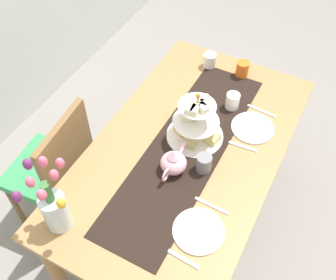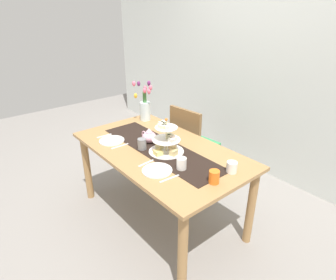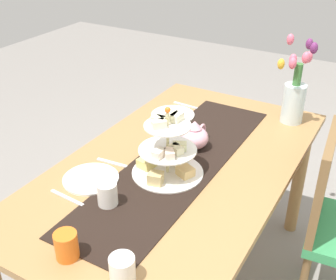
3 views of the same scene
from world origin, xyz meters
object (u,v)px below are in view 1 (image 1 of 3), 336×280
knife_left (212,206)px  fork_right (243,147)px  teapot (173,163)px  dinner_plate_left (198,231)px  knife_right (262,111)px  chair_left (56,168)px  dining_table (186,161)px  tiered_cake_stand (196,123)px  tulip_vase (53,206)px  cream_jug (210,60)px  mug_grey (204,163)px  mug_white_text (233,101)px  fork_left (184,259)px  dinner_plate_right (253,128)px  mug_orange (242,69)px

knife_left → fork_right: bearing=0.0°
teapot → dinner_plate_left: size_ratio=1.04×
teapot → knife_right: size_ratio=1.40×
teapot → knife_left: 0.28m
chair_left → dining_table: bearing=-66.6°
dinner_plate_left → chair_left: bearing=83.8°
teapot → tiered_cake_stand: bearing=-0.5°
dinner_plate_left → fork_right: bearing=0.0°
tulip_vase → knife_right: size_ratio=2.52×
cream_jug → knife_left: 1.00m
teapot → mug_grey: size_ratio=2.51×
tiered_cake_stand → teapot: 0.25m
dining_table → mug_grey: size_ratio=16.97×
chair_left → knife_right: chair_left is taller
tiered_cake_stand → mug_white_text: size_ratio=3.20×
tiered_cake_stand → cream_jug: size_ratio=3.58×
dining_table → fork_left: size_ratio=10.75×
dinner_plate_right → teapot: bearing=150.5°
fork_right → mug_white_text: 0.29m
dinner_plate_left → mug_orange: bearing=11.2°
chair_left → teapot: bearing=-78.2°
chair_left → cream_jug: (0.95, -0.52, 0.29)m
cream_jug → mug_orange: (0.01, -0.21, 0.01)m
tulip_vase → knife_left: size_ratio=2.52×
tulip_vase → cream_jug: size_ratio=5.04×
tiered_cake_stand → fork_left: size_ratio=2.03×
mug_grey → mug_white_text: (0.47, 0.04, -0.00)m
knife_right → fork_left: bearing=180.0°
knife_right → dining_table: bearing=150.0°
mug_grey → fork_left: bearing=-165.2°
teapot → fork_left: bearing=-147.2°
tiered_cake_stand → mug_white_text: (0.29, -0.09, -0.06)m
tiered_cake_stand → fork_right: 0.27m
fork_left → knife_left: (0.29, 0.00, 0.00)m
tiered_cake_stand → knife_left: (-0.35, -0.25, -0.10)m
dining_table → mug_orange: 0.69m
fork_right → knife_right: bearing=0.0°
dining_table → chair_left: bearing=113.4°
knife_right → mug_orange: (0.23, 0.21, 0.04)m
fork_left → knife_right: 0.98m
tulip_vase → mug_white_text: (1.03, -0.40, -0.11)m
knife_left → tulip_vase: bearing=125.4°
mug_grey → knife_right: bearing=-13.3°
dinner_plate_right → fork_right: 0.15m
mug_grey → chair_left: bearing=104.8°
dining_table → dinner_plate_left: (-0.40, -0.25, 0.11)m
mug_orange → dinner_plate_left: bearing=-168.8°
dining_table → chair_left: 0.76m
dinner_plate_left → mug_white_text: bearing=11.6°
fork_left → dinner_plate_right: 0.83m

